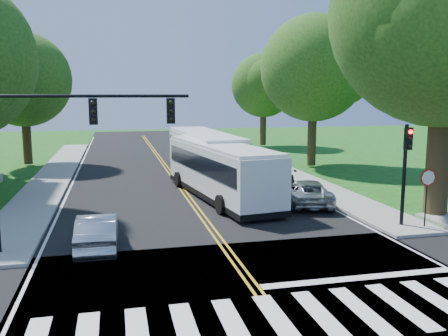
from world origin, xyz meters
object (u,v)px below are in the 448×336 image
object	(u,v)px
bus_lead	(219,169)
hatchback	(98,232)
bus_follow	(204,155)
suv	(307,192)
dark_sedan	(267,175)
signal_ne	(406,161)
signal_nw	(61,135)

from	to	relation	value
bus_lead	hatchback	xyz separation A→B (m)	(-6.47, -7.90, -0.95)
bus_follow	suv	distance (m)	9.68
bus_follow	dark_sedan	size ratio (longest dim) A/B	2.92
hatchback	signal_ne	bearing A→B (deg)	-179.21
signal_ne	hatchback	xyz separation A→B (m)	(-12.93, 0.02, -2.27)
signal_ne	dark_sedan	size ratio (longest dim) A/B	1.01
signal_ne	dark_sedan	distance (m)	11.56
bus_lead	signal_ne	bearing A→B (deg)	120.85
signal_nw	dark_sedan	world-z (taller)	signal_nw
hatchback	dark_sedan	size ratio (longest dim) A/B	0.95
bus_follow	signal_nw	bearing A→B (deg)	57.82
bus_follow	hatchback	size ratio (longest dim) A/B	3.07
bus_follow	dark_sedan	world-z (taller)	bus_follow
bus_follow	hatchback	world-z (taller)	bus_follow
hatchback	bus_follow	bearing A→B (deg)	-114.88
bus_follow	bus_lead	bearing A→B (deg)	84.86
signal_ne	bus_lead	world-z (taller)	signal_ne
suv	bus_follow	bearing A→B (deg)	-52.82
signal_nw	suv	world-z (taller)	signal_nw
signal_nw	signal_ne	distance (m)	14.13
signal_nw	hatchback	bearing A→B (deg)	1.79
signal_ne	dark_sedan	bearing A→B (deg)	103.28
signal_nw	dark_sedan	xyz separation A→B (m)	(11.45, 11.03, -3.74)
signal_ne	bus_follow	xyz separation A→B (m)	(-6.22, 13.92, -1.23)
bus_lead	signal_nw	bearing A→B (deg)	37.93
dark_sedan	bus_lead	bearing A→B (deg)	23.59
suv	bus_lead	bearing A→B (deg)	-20.82
hatchback	suv	size ratio (longest dim) A/B	0.86
signal_ne	suv	distance (m)	6.07
bus_lead	hatchback	world-z (taller)	bus_lead
bus_follow	suv	world-z (taller)	bus_follow
signal_ne	hatchback	world-z (taller)	signal_ne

